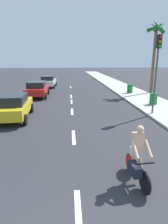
# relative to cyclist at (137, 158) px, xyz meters

# --- Properties ---
(ground_plane) EXTENTS (160.00, 160.00, 0.00)m
(ground_plane) POSITION_rel_cyclist_xyz_m (-1.79, 16.74, -0.83)
(ground_plane) COLOR #2D2D33
(sidewalk_strip) EXTENTS (3.60, 80.00, 0.14)m
(sidewalk_strip) POSITION_rel_cyclist_xyz_m (5.06, 18.74, -0.76)
(sidewalk_strip) COLOR #B2ADA3
(sidewalk_strip) RESTS_ON ground
(lane_stripe_1) EXTENTS (0.16, 1.80, 0.01)m
(lane_stripe_1) POSITION_rel_cyclist_xyz_m (-1.79, -1.14, -0.83)
(lane_stripe_1) COLOR white
(lane_stripe_1) RESTS_ON ground
(lane_stripe_2) EXTENTS (0.16, 1.80, 0.01)m
(lane_stripe_2) POSITION_rel_cyclist_xyz_m (-1.79, 3.74, -0.83)
(lane_stripe_2) COLOR white
(lane_stripe_2) RESTS_ON ground
(lane_stripe_3) EXTENTS (0.16, 1.80, 0.01)m
(lane_stripe_3) POSITION_rel_cyclist_xyz_m (-1.79, 8.56, -0.83)
(lane_stripe_3) COLOR white
(lane_stripe_3) RESTS_ON ground
(lane_stripe_4) EXTENTS (0.16, 1.80, 0.01)m
(lane_stripe_4) POSITION_rel_cyclist_xyz_m (-1.79, 12.05, -0.83)
(lane_stripe_4) COLOR white
(lane_stripe_4) RESTS_ON ground
(lane_stripe_5) EXTENTS (0.16, 1.80, 0.01)m
(lane_stripe_5) POSITION_rel_cyclist_xyz_m (-1.79, 14.66, -0.83)
(lane_stripe_5) COLOR white
(lane_stripe_5) RESTS_ON ground
(lane_stripe_6) EXTENTS (0.16, 1.80, 0.01)m
(lane_stripe_6) POSITION_rel_cyclist_xyz_m (-1.79, 21.76, -0.83)
(lane_stripe_6) COLOR white
(lane_stripe_6) RESTS_ON ground
(cyclist) EXTENTS (0.65, 1.71, 1.82)m
(cyclist) POSITION_rel_cyclist_xyz_m (0.00, 0.00, 0.00)
(cyclist) COLOR black
(cyclist) RESTS_ON ground
(parked_car_yellow) EXTENTS (2.13, 4.32, 1.57)m
(parked_car_yellow) POSITION_rel_cyclist_xyz_m (-5.51, 7.10, 0.01)
(parked_car_yellow) COLOR gold
(parked_car_yellow) RESTS_ON ground
(parked_car_red) EXTENTS (2.13, 4.55, 1.57)m
(parked_car_red) POSITION_rel_cyclist_xyz_m (-5.24, 14.81, 0.01)
(parked_car_red) COLOR red
(parked_car_red) RESTS_ON ground
(parked_car_white) EXTENTS (2.06, 4.32, 1.57)m
(parked_car_white) POSITION_rel_cyclist_xyz_m (-4.87, 21.94, 0.01)
(parked_car_white) COLOR white
(parked_car_white) RESTS_ON ground
(palm_tree_mid) EXTENTS (1.91, 1.70, 7.69)m
(palm_tree_mid) POSITION_rel_cyclist_xyz_m (7.14, 15.70, 5.05)
(palm_tree_mid) COLOR brown
(palm_tree_mid) RESTS_ON ground
(traffic_signal) EXTENTS (0.28, 0.33, 5.20)m
(traffic_signal) POSITION_rel_cyclist_xyz_m (3.66, 7.23, 2.78)
(traffic_signal) COLOR #4C4C51
(traffic_signal) RESTS_ON ground
(trash_bin_near) EXTENTS (0.60, 0.60, 0.90)m
(trash_bin_near) POSITION_rel_cyclist_xyz_m (4.87, 9.90, -0.24)
(trash_bin_near) COLOR #19722D
(trash_bin_near) RESTS_ON sidewalk_strip
(trash_bin_far) EXTENTS (0.60, 0.60, 0.95)m
(trash_bin_far) POSITION_rel_cyclist_xyz_m (4.71, 15.64, -0.21)
(trash_bin_far) COLOR #19722D
(trash_bin_far) RESTS_ON sidewalk_strip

